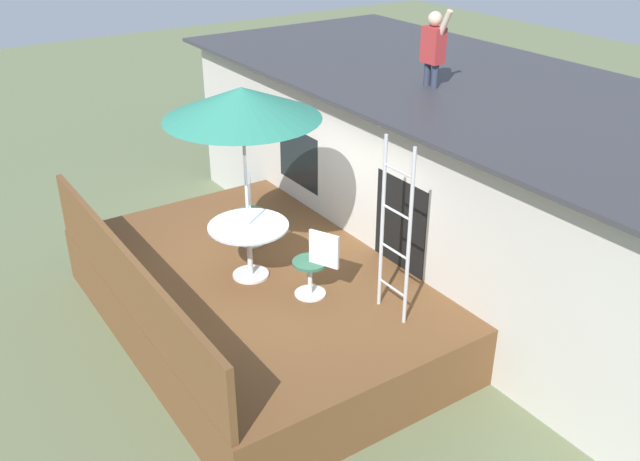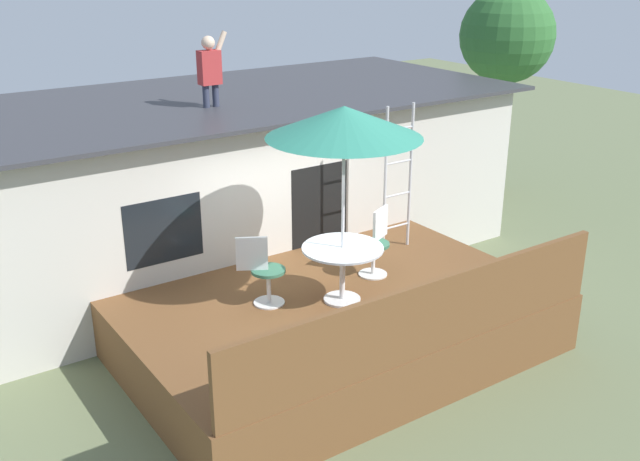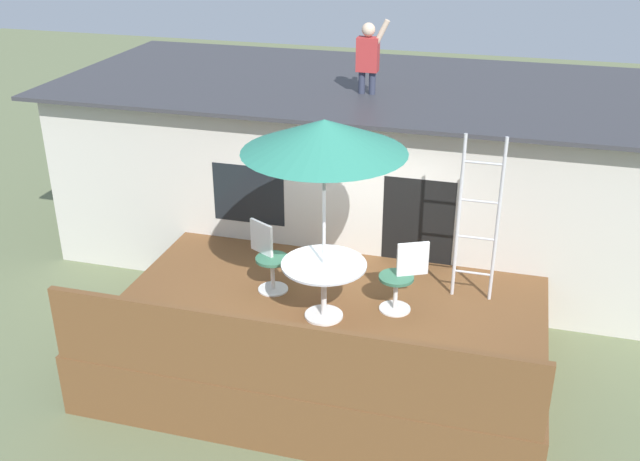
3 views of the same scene
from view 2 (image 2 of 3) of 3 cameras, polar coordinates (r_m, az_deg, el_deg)
The scene contains 11 objects.
ground_plane at distance 10.14m, azimuth 0.98°, elevation -9.05°, with size 40.00×40.00×0.00m, color #66704C.
house at distance 12.44m, azimuth -8.63°, elevation 3.66°, with size 10.50×4.50×2.82m.
deck at distance 9.94m, azimuth 0.99°, elevation -7.06°, with size 5.43×3.74×0.80m, color brown.
deck_railing at distance 8.30m, azimuth 8.36°, elevation -6.70°, with size 5.33×0.08×0.90m, color brown.
patio_table at distance 9.38m, azimuth 1.75°, elevation -2.19°, with size 1.04×1.04×0.74m.
patio_umbrella at distance 8.83m, azimuth 1.88°, elevation 8.36°, with size 1.90×1.90×2.54m.
step_ladder at distance 10.94m, azimuth 6.04°, elevation 4.01°, with size 0.52×0.04×2.20m.
person_figure at distance 11.34m, azimuth -8.50°, elevation 12.44°, with size 0.47×0.20×1.11m.
patio_chair_left at distance 9.37m, azimuth -4.46°, elevation -3.13°, with size 0.58×0.44×0.92m.
patio_chair_right at distance 10.25m, azimuth 4.34°, elevation -0.95°, with size 0.59×0.44×0.92m.
backyard_tree at distance 16.17m, azimuth 14.24°, elevation 14.21°, with size 1.96×1.96×4.35m.
Camera 2 is at (-5.10, -7.13, 5.09)m, focal length 41.44 mm.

